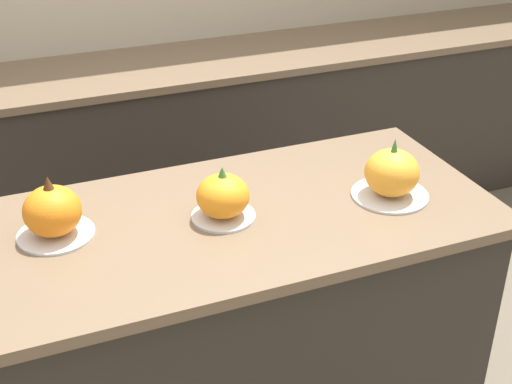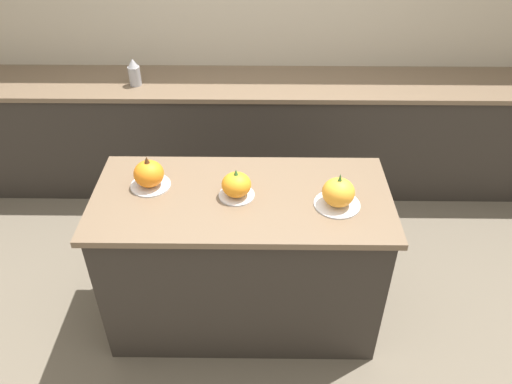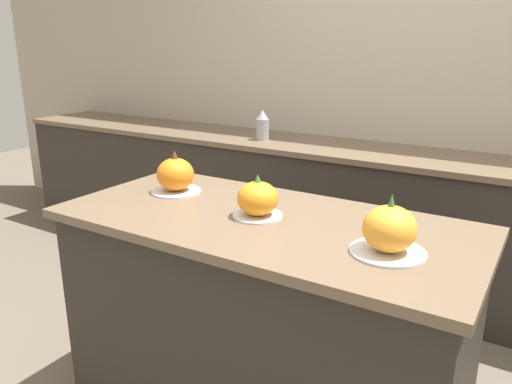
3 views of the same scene
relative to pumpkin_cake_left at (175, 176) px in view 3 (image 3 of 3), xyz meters
The scene contains 7 objects.
wall_back 1.77m from the pumpkin_cake_left, 73.83° to the left, with size 8.00×0.06×2.50m.
kitchen_island 0.73m from the pumpkin_cake_left, ahead, with size 1.56×0.73×0.93m.
back_counter 1.54m from the pumpkin_cake_left, 70.16° to the left, with size 6.00×0.60×0.91m.
pumpkin_cake_left is the anchor object (origin of this frame).
pumpkin_cake_center 0.47m from the pumpkin_cake_left, 10.21° to the right, with size 0.19×0.19×0.16m.
pumpkin_cake_right 0.99m from the pumpkin_cake_left, ahead, with size 0.23×0.23×0.19m.
bottle_tall 1.33m from the pumpkin_cake_left, 104.95° to the left, with size 0.09×0.09×0.20m.
Camera 3 is at (0.89, -1.48, 1.55)m, focal length 35.00 mm.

